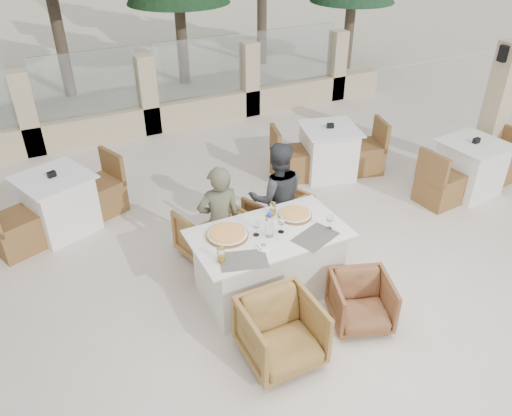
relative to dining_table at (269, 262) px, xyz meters
name	(u,v)px	position (x,y,z in m)	size (l,w,h in m)	color
ground	(277,288)	(0.11, -0.01, -0.39)	(80.00, 80.00, 0.00)	beige
sand_patch	(70,29)	(0.11, 13.99, -0.38)	(30.00, 16.00, 0.01)	beige
perimeter_wall_far	(147,90)	(0.11, 4.79, 0.42)	(10.00, 0.34, 1.60)	beige
lantern_pillar	(496,110)	(4.31, 0.99, 0.61)	(0.34, 0.34, 2.00)	beige
dining_table	(269,262)	(0.00, 0.00, 0.00)	(1.60, 0.90, 0.77)	silver
placemat_near_left	(244,260)	(-0.43, -0.29, 0.39)	(0.45, 0.30, 0.00)	#5D5750
placemat_near_right	(315,237)	(0.38, -0.28, 0.39)	(0.45, 0.30, 0.00)	#534E47
pizza_left	(227,234)	(-0.40, 0.13, 0.41)	(0.43, 0.43, 0.06)	orange
pizza_right	(295,215)	(0.39, 0.15, 0.41)	(0.36, 0.36, 0.05)	orange
water_bottle	(269,224)	(-0.02, -0.05, 0.53)	(0.08, 0.08, 0.29)	#A6C1DA
wine_glass_centre	(256,228)	(-0.14, 0.02, 0.48)	(0.08, 0.08, 0.18)	silver
wine_glass_near	(281,225)	(0.12, -0.04, 0.48)	(0.08, 0.08, 0.18)	silver
wine_glass_corner	(330,221)	(0.59, -0.21, 0.48)	(0.08, 0.08, 0.18)	silver
beer_glass_left	(221,255)	(-0.62, -0.21, 0.46)	(0.07, 0.07, 0.15)	gold
beer_glass_right	(273,209)	(0.20, 0.30, 0.45)	(0.07, 0.07, 0.14)	gold
olive_dish	(264,246)	(-0.17, -0.20, 0.41)	(0.11, 0.11, 0.04)	white
armchair_far_left	(211,232)	(-0.30, 0.89, -0.07)	(0.67, 0.69, 0.62)	olive
armchair_far_right	(278,216)	(0.58, 0.86, -0.08)	(0.65, 0.67, 0.61)	#996837
armchair_near_left	(281,332)	(-0.33, -0.88, -0.07)	(0.68, 0.70, 0.63)	olive
armchair_near_right	(361,302)	(0.60, -0.83, -0.12)	(0.57, 0.59, 0.53)	brown
diner_left	(220,222)	(-0.32, 0.55, 0.28)	(0.49, 0.32, 1.34)	#51543D
diner_right	(277,198)	(0.46, 0.68, 0.31)	(0.68, 0.53, 1.39)	#35373A
bg_table_a	(59,204)	(-1.82, 2.24, 0.00)	(1.64, 0.82, 0.77)	white
bg_table_b	(328,151)	(2.07, 1.99, 0.00)	(1.64, 0.82, 0.77)	white
bg_table_c	(470,167)	(3.59, 0.64, 0.00)	(1.64, 0.82, 0.77)	white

